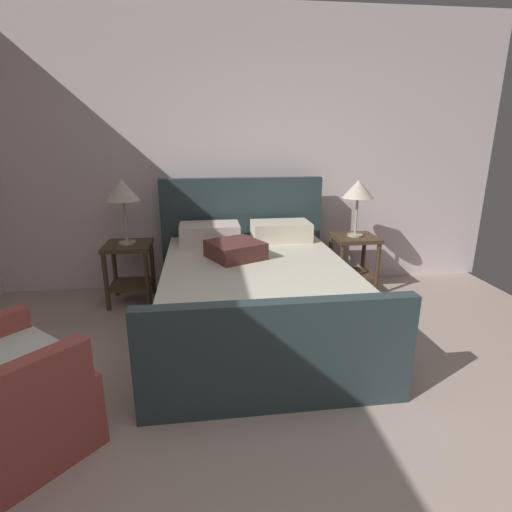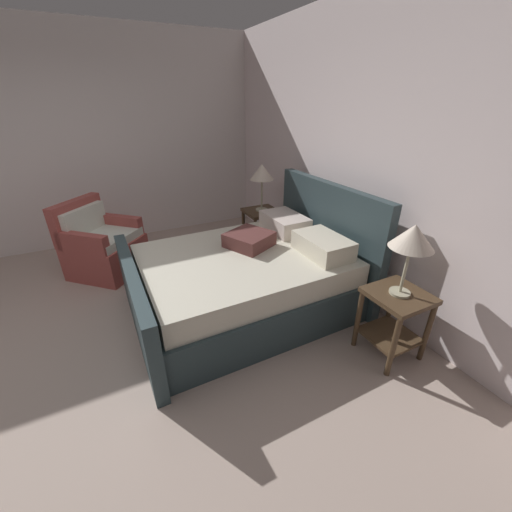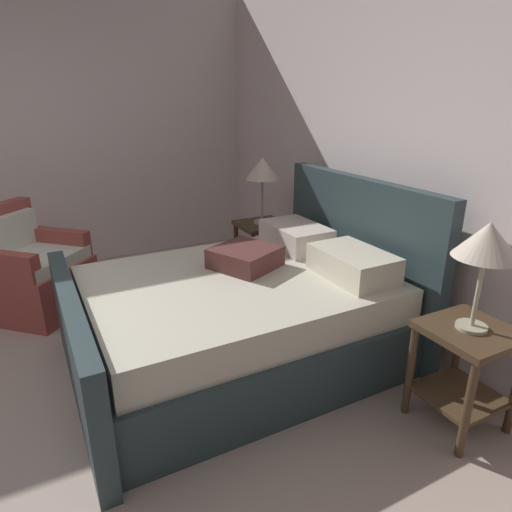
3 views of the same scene
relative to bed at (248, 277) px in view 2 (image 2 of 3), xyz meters
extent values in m
cube|color=#B39D90|center=(0.11, -1.86, -0.36)|extent=(5.30, 6.04, 0.02)
cube|color=silver|center=(0.11, 1.22, 1.07)|extent=(5.42, 0.12, 2.84)
cube|color=silver|center=(-2.60, -1.86, 1.07)|extent=(0.12, 6.16, 2.84)
cube|color=#2D3E42|center=(0.00, -0.06, -0.15)|extent=(1.56, 1.96, 0.40)
cube|color=#2D3E42|center=(-0.01, 0.96, 0.25)|extent=(1.65, 0.12, 1.19)
cube|color=#2D3E42|center=(0.02, -1.08, 0.00)|extent=(1.65, 0.12, 0.71)
cube|color=beige|center=(0.00, -0.06, 0.16)|extent=(1.48, 1.90, 0.22)
cube|color=silver|center=(-0.35, 0.62, 0.36)|extent=(0.56, 0.37, 0.18)
cube|color=beige|center=(0.34, 0.63, 0.36)|extent=(0.56, 0.37, 0.18)
cube|color=brown|center=(-0.15, 0.08, 0.34)|extent=(0.53, 0.53, 0.14)
cube|color=#4B3623|center=(1.15, 0.77, 0.23)|extent=(0.44, 0.44, 0.04)
cube|color=#4B3623|center=(1.15, 0.77, -0.17)|extent=(0.40, 0.40, 0.02)
cylinder|color=#4B3623|center=(0.96, 0.58, -0.07)|extent=(0.04, 0.04, 0.56)
cylinder|color=#4B3623|center=(1.34, 0.58, -0.07)|extent=(0.04, 0.04, 0.56)
cylinder|color=#4B3623|center=(0.96, 0.96, -0.07)|extent=(0.04, 0.04, 0.56)
cylinder|color=#4B3623|center=(1.34, 0.96, -0.07)|extent=(0.04, 0.04, 0.56)
cylinder|color=#B7B293|center=(1.15, 0.77, 0.26)|extent=(0.16, 0.16, 0.02)
cylinder|color=#B7B293|center=(1.15, 0.77, 0.46)|extent=(0.02, 0.02, 0.38)
cone|color=beige|center=(1.15, 0.77, 0.74)|extent=(0.32, 0.32, 0.18)
cube|color=#4B3623|center=(-1.14, 0.74, 0.23)|extent=(0.44, 0.44, 0.04)
cube|color=#4B3623|center=(-1.14, 0.74, -0.17)|extent=(0.40, 0.40, 0.02)
cylinder|color=#4B3623|center=(-1.33, 0.55, -0.07)|extent=(0.04, 0.04, 0.56)
cylinder|color=#4B3623|center=(-0.95, 0.55, -0.07)|extent=(0.04, 0.04, 0.56)
cylinder|color=#4B3623|center=(-1.33, 0.93, -0.07)|extent=(0.04, 0.04, 0.56)
cylinder|color=#4B3623|center=(-0.95, 0.93, -0.07)|extent=(0.04, 0.04, 0.56)
cylinder|color=#B7B293|center=(-1.14, 0.74, 0.26)|extent=(0.16, 0.16, 0.02)
cylinder|color=#B7B293|center=(-1.14, 0.74, 0.47)|extent=(0.02, 0.02, 0.40)
cone|color=beige|center=(-1.14, 0.74, 0.77)|extent=(0.31, 0.31, 0.20)
cube|color=#A14741|center=(-1.45, -1.25, -0.14)|extent=(1.02, 1.02, 0.42)
cube|color=silver|center=(-1.45, -1.25, 0.12)|extent=(0.94, 0.94, 0.10)
cube|color=#A14741|center=(-1.66, -1.48, 0.31)|extent=(0.61, 0.58, 0.48)
cube|color=silver|center=(-1.60, -1.41, 0.29)|extent=(0.52, 0.49, 0.36)
cube|color=#A14741|center=(-1.22, -1.47, 0.18)|extent=(0.52, 0.54, 0.22)
cube|color=#A14741|center=(-1.67, -1.04, 0.18)|extent=(0.52, 0.54, 0.22)
camera|label=1|loc=(-0.36, -3.13, 1.25)|focal=28.16mm
camera|label=2|loc=(2.51, -1.17, 1.63)|focal=22.20mm
camera|label=3|loc=(2.46, -1.17, 1.41)|focal=31.17mm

